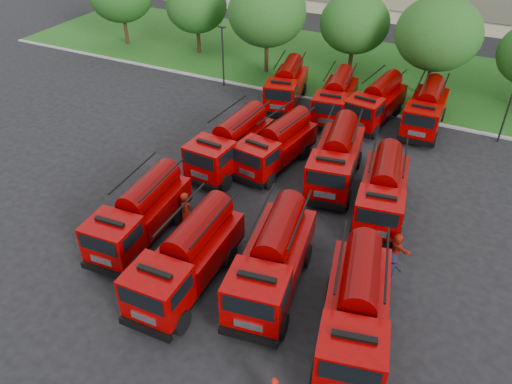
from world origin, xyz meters
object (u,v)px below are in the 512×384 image
(fire_truck_11, at_px, (426,108))
(fire_truck_6, at_px, (336,157))
(fire_truck_0, at_px, (140,213))
(fire_truck_7, at_px, (383,190))
(fire_truck_2, at_px, (273,259))
(fire_truck_5, at_px, (277,144))
(fire_truck_9, at_px, (336,97))
(fire_truck_4, at_px, (231,143))
(firefighter_1, at_px, (245,329))
(fire_truck_3, at_px, (356,309))
(fire_truck_10, at_px, (376,102))
(firefighter_4, at_px, (187,221))
(fire_truck_8, at_px, (287,85))
(firefighter_3, at_px, (387,282))
(fire_truck_1, at_px, (188,257))
(firefighter_5, at_px, (394,260))

(fire_truck_11, bearing_deg, fire_truck_6, -112.51)
(fire_truck_6, relative_size, fire_truck_11, 1.10)
(fire_truck_0, distance_m, fire_truck_7, 13.18)
(fire_truck_2, bearing_deg, fire_truck_5, 104.53)
(fire_truck_7, bearing_deg, fire_truck_6, 139.79)
(fire_truck_0, bearing_deg, fire_truck_9, 72.20)
(fire_truck_4, bearing_deg, firefighter_1, -55.44)
(fire_truck_5, distance_m, fire_truck_6, 3.93)
(fire_truck_3, height_order, fire_truck_4, fire_truck_3)
(fire_truck_5, xyz_separation_m, fire_truck_10, (4.03, 8.88, 0.02))
(fire_truck_11, height_order, firefighter_4, fire_truck_11)
(fire_truck_8, xyz_separation_m, fire_truck_11, (10.69, 0.47, 0.02))
(fire_truck_0, relative_size, fire_truck_3, 0.92)
(fire_truck_2, xyz_separation_m, firefighter_3, (4.88, 2.65, -1.70))
(fire_truck_9, height_order, firefighter_1, fire_truck_9)
(fire_truck_1, height_order, fire_truck_4, fire_truck_1)
(fire_truck_11, distance_m, firefighter_1, 22.44)
(fire_truck_2, bearing_deg, fire_truck_1, -165.29)
(fire_truck_10, height_order, firefighter_1, fire_truck_10)
(fire_truck_6, height_order, firefighter_1, fire_truck_6)
(fire_truck_3, relative_size, fire_truck_8, 1.10)
(fire_truck_0, xyz_separation_m, firefighter_5, (12.48, 4.07, -1.59))
(fire_truck_1, height_order, fire_truck_5, fire_truck_1)
(fire_truck_11, relative_size, firefighter_1, 4.54)
(fire_truck_7, height_order, firefighter_5, fire_truck_7)
(fire_truck_4, height_order, fire_truck_6, fire_truck_6)
(fire_truck_10, distance_m, firefighter_3, 16.98)
(fire_truck_7, xyz_separation_m, fire_truck_10, (-3.29, 10.92, -0.03))
(fire_truck_3, xyz_separation_m, fire_truck_9, (-7.42, 19.44, -0.16))
(fire_truck_0, xyz_separation_m, fire_truck_11, (10.98, 19.04, -0.03))
(fire_truck_2, relative_size, firefighter_1, 5.08)
(fire_truck_3, relative_size, fire_truck_9, 1.12)
(fire_truck_4, height_order, firefighter_4, fire_truck_4)
(fire_truck_7, distance_m, fire_truck_9, 12.15)
(fire_truck_5, xyz_separation_m, fire_truck_8, (-3.14, 8.92, 0.01))
(fire_truck_2, distance_m, firefighter_3, 5.81)
(fire_truck_0, relative_size, fire_truck_1, 0.96)
(firefighter_3, bearing_deg, firefighter_1, 17.87)
(fire_truck_4, distance_m, firefighter_1, 13.45)
(fire_truck_4, distance_m, fire_truck_8, 10.23)
(fire_truck_1, xyz_separation_m, fire_truck_10, (3.43, 20.33, -0.11))
(fire_truck_9, height_order, firefighter_4, fire_truck_9)
(fire_truck_2, xyz_separation_m, fire_truck_4, (-6.83, 8.59, -0.04))
(fire_truck_6, distance_m, fire_truck_8, 11.35)
(fire_truck_2, height_order, firefighter_1, fire_truck_2)
(fire_truck_7, bearing_deg, firefighter_4, -158.76)
(fire_truck_0, bearing_deg, fire_truck_1, -27.68)
(fire_truck_2, bearing_deg, fire_truck_10, 81.98)
(fire_truck_6, bearing_deg, fire_truck_10, 80.69)
(fire_truck_6, xyz_separation_m, fire_truck_7, (3.40, -2.08, -0.07))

